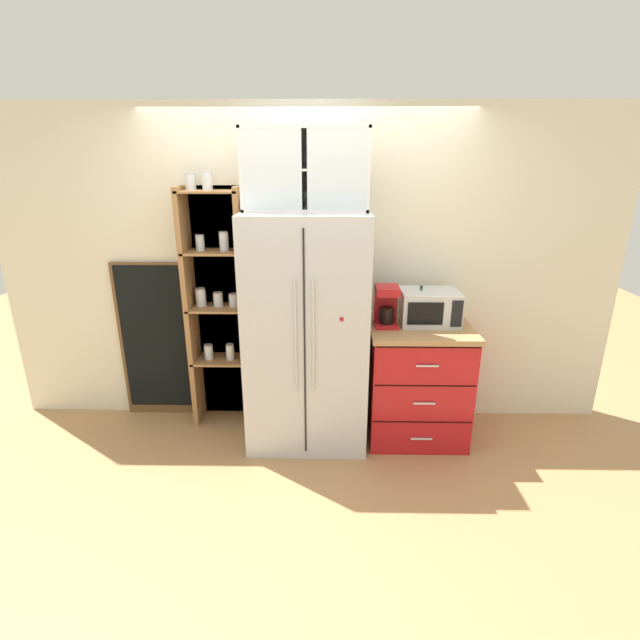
# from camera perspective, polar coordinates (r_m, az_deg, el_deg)

# --- Properties ---
(ground_plane) EXTENTS (10.71, 10.71, 0.00)m
(ground_plane) POSITION_cam_1_polar(r_m,az_deg,el_deg) (3.94, -1.50, -13.71)
(ground_plane) COLOR tan
(wall_back_cream) EXTENTS (5.01, 0.10, 2.55)m
(wall_back_cream) POSITION_cam_1_polar(r_m,az_deg,el_deg) (3.82, -1.41, 6.05)
(wall_back_cream) COLOR silver
(wall_back_cream) RESTS_ON ground
(refrigerator) EXTENTS (0.90, 0.72, 1.79)m
(refrigerator) POSITION_cam_1_polar(r_m,az_deg,el_deg) (3.54, -1.62, -1.37)
(refrigerator) COLOR silver
(refrigerator) RESTS_ON ground
(pantry_shelf_column) EXTENTS (0.51, 0.31, 2.06)m
(pantry_shelf_column) POSITION_cam_1_polar(r_m,az_deg,el_deg) (3.86, -12.34, 1.98)
(pantry_shelf_column) COLOR brown
(pantry_shelf_column) RESTS_ON ground
(counter_cabinet) EXTENTS (0.78, 0.67, 0.94)m
(counter_cabinet) POSITION_cam_1_polar(r_m,az_deg,el_deg) (3.80, 11.74, -7.30)
(counter_cabinet) COLOR red
(counter_cabinet) RESTS_ON ground
(microwave) EXTENTS (0.44, 0.33, 0.26)m
(microwave) POSITION_cam_1_polar(r_m,az_deg,el_deg) (3.64, 13.24, 1.54)
(microwave) COLOR silver
(microwave) RESTS_ON counter_cabinet
(coffee_maker) EXTENTS (0.17, 0.20, 0.31)m
(coffee_maker) POSITION_cam_1_polar(r_m,az_deg,el_deg) (3.54, 8.12, 1.79)
(coffee_maker) COLOR red
(coffee_maker) RESTS_ON counter_cabinet
(mug_navy) EXTENTS (0.11, 0.07, 0.09)m
(mug_navy) POSITION_cam_1_polar(r_m,az_deg,el_deg) (3.63, 12.23, 0.15)
(mug_navy) COLOR navy
(mug_navy) RESTS_ON counter_cabinet
(mug_sage) EXTENTS (0.12, 0.09, 0.09)m
(mug_sage) POSITION_cam_1_polar(r_m,az_deg,el_deg) (3.59, 12.36, -0.09)
(mug_sage) COLOR #8CA37F
(mug_sage) RESTS_ON counter_cabinet
(bottle_green) EXTENTS (0.06, 0.06, 0.29)m
(bottle_green) POSITION_cam_1_polar(r_m,az_deg,el_deg) (3.65, 12.16, 1.64)
(bottle_green) COLOR #285B33
(bottle_green) RESTS_ON counter_cabinet
(upper_cabinet) EXTENTS (0.86, 0.32, 0.55)m
(upper_cabinet) POSITION_cam_1_polar(r_m,az_deg,el_deg) (3.37, -1.77, 17.93)
(upper_cabinet) COLOR silver
(upper_cabinet) RESTS_ON refrigerator
(chalkboard_menu) EXTENTS (0.60, 0.04, 1.35)m
(chalkboard_menu) POSITION_cam_1_polar(r_m,az_deg,el_deg) (4.18, -19.56, -2.40)
(chalkboard_menu) COLOR brown
(chalkboard_menu) RESTS_ON ground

